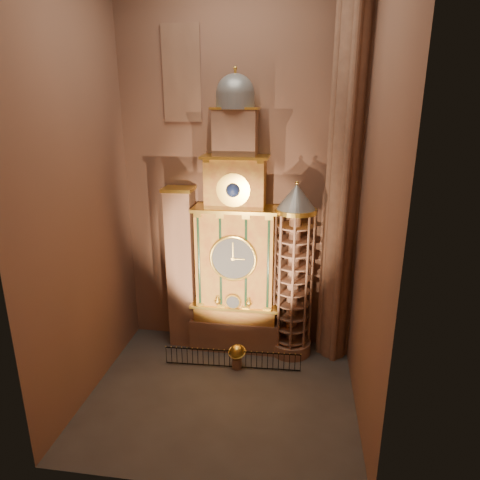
% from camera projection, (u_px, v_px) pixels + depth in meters
% --- Properties ---
extents(floor, '(14.00, 14.00, 0.00)m').
position_uv_depth(floor, '(222.00, 394.00, 22.99)').
color(floor, '#383330').
rests_on(floor, ground).
extents(wall_back, '(22.00, 0.00, 22.00)m').
position_uv_depth(wall_back, '(238.00, 173.00, 25.34)').
color(wall_back, '#8D604C').
rests_on(wall_back, floor).
extents(wall_left, '(0.00, 22.00, 22.00)m').
position_uv_depth(wall_left, '(77.00, 188.00, 20.64)').
color(wall_left, '#8D604C').
rests_on(wall_left, floor).
extents(wall_right, '(0.00, 22.00, 22.00)m').
position_uv_depth(wall_right, '(376.00, 196.00, 18.72)').
color(wall_right, '#8D604C').
rests_on(wall_right, floor).
extents(astronomical_clock, '(5.60, 2.41, 16.70)m').
position_uv_depth(astronomical_clock, '(236.00, 247.00, 25.66)').
color(astronomical_clock, '#8C634C').
rests_on(astronomical_clock, floor).
extents(portrait_tower, '(1.80, 1.60, 10.20)m').
position_uv_depth(portrait_tower, '(182.00, 268.00, 26.61)').
color(portrait_tower, '#8C634C').
rests_on(portrait_tower, floor).
extents(stair_turret, '(2.50, 2.50, 10.80)m').
position_uv_depth(stair_turret, '(293.00, 274.00, 25.36)').
color(stair_turret, '#8C634C').
rests_on(stair_turret, floor).
extents(gothic_pier, '(2.04, 2.04, 22.00)m').
position_uv_depth(gothic_pier, '(345.00, 178.00, 23.56)').
color(gothic_pier, '#8C634C').
rests_on(gothic_pier, floor).
extents(stained_glass_window, '(2.20, 0.14, 5.20)m').
position_uv_depth(stained_glass_window, '(182.00, 74.00, 24.05)').
color(stained_glass_window, navy).
rests_on(stained_glass_window, wall_back).
extents(celestial_globe, '(1.20, 1.16, 1.50)m').
position_uv_depth(celestial_globe, '(237.00, 354.00, 24.98)').
color(celestial_globe, '#8C634C').
rests_on(celestial_globe, floor).
extents(iron_railing, '(7.93, 0.36, 1.10)m').
position_uv_depth(iron_railing, '(232.00, 359.00, 25.06)').
color(iron_railing, black).
rests_on(iron_railing, floor).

